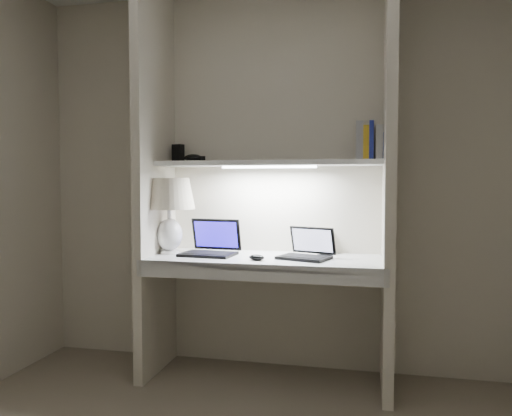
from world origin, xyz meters
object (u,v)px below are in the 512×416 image
(book_row, at_px, (374,142))
(table_lamp, at_px, (169,203))
(laptop_netbook, at_px, (307,251))
(laptop_main, at_px, (211,246))
(speaker, at_px, (325,243))

(book_row, bearing_deg, table_lamp, -172.85)
(table_lamp, distance_m, book_row, 1.35)
(laptop_netbook, bearing_deg, book_row, 42.04)
(table_lamp, distance_m, laptop_main, 0.39)
(laptop_netbook, xyz_separation_m, book_row, (0.39, 0.17, 0.67))
(laptop_main, relative_size, book_row, 1.48)
(table_lamp, relative_size, laptop_main, 1.38)
(speaker, xyz_separation_m, book_row, (0.30, -0.04, 0.64))
(laptop_main, xyz_separation_m, speaker, (0.71, 0.19, 0.02))
(laptop_main, bearing_deg, laptop_netbook, 3.12)
(speaker, relative_size, book_row, 0.60)
(table_lamp, bearing_deg, laptop_netbook, -0.64)
(table_lamp, distance_m, speaker, 1.04)
(laptop_netbook, xyz_separation_m, speaker, (0.09, 0.22, 0.03))
(laptop_netbook, relative_size, speaker, 2.48)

